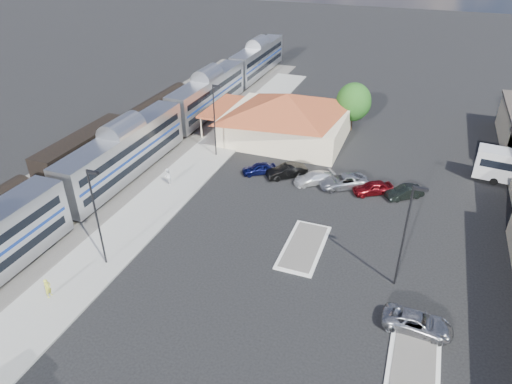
% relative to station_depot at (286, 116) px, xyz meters
% --- Properties ---
extents(ground, '(280.00, 280.00, 0.00)m').
position_rel_station_depot_xyz_m(ground, '(4.56, -24.00, -3.13)').
color(ground, black).
rests_on(ground, ground).
extents(railbed, '(16.00, 100.00, 0.12)m').
position_rel_station_depot_xyz_m(railbed, '(-16.44, -16.00, -3.07)').
color(railbed, '#4C4944').
rests_on(railbed, ground).
extents(platform, '(5.50, 92.00, 0.18)m').
position_rel_station_depot_xyz_m(platform, '(-7.44, -18.00, -3.04)').
color(platform, gray).
rests_on(platform, ground).
extents(passenger_train, '(3.00, 104.00, 5.55)m').
position_rel_station_depot_xyz_m(passenger_train, '(-13.44, -16.26, -0.26)').
color(passenger_train, silver).
rests_on(passenger_train, ground).
extents(freight_cars, '(2.80, 46.00, 4.00)m').
position_rel_station_depot_xyz_m(freight_cars, '(-19.44, -15.86, -1.21)').
color(freight_cars, black).
rests_on(freight_cars, ground).
extents(station_depot, '(18.35, 12.24, 6.20)m').
position_rel_station_depot_xyz_m(station_depot, '(0.00, 0.00, 0.00)').
color(station_depot, beige).
rests_on(station_depot, ground).
extents(traffic_island_south, '(3.30, 7.50, 0.21)m').
position_rel_station_depot_xyz_m(traffic_island_south, '(8.56, -22.00, -3.03)').
color(traffic_island_south, silver).
rests_on(traffic_island_south, ground).
extents(traffic_island_north, '(3.30, 7.50, 0.21)m').
position_rel_station_depot_xyz_m(traffic_island_north, '(18.56, -32.00, -3.03)').
color(traffic_island_north, silver).
rests_on(traffic_island_north, ground).
extents(lamp_plat_s, '(1.08, 0.25, 9.00)m').
position_rel_station_depot_xyz_m(lamp_plat_s, '(-6.34, -30.00, 2.21)').
color(lamp_plat_s, black).
rests_on(lamp_plat_s, ground).
extents(lamp_plat_n, '(1.08, 0.25, 9.00)m').
position_rel_station_depot_xyz_m(lamp_plat_n, '(-6.34, -8.00, 2.21)').
color(lamp_plat_n, black).
rests_on(lamp_plat_n, ground).
extents(lamp_lot, '(1.08, 0.25, 9.00)m').
position_rel_station_depot_xyz_m(lamp_lot, '(16.66, -24.00, 2.21)').
color(lamp_lot, black).
rests_on(lamp_lot, ground).
extents(tree_depot, '(4.71, 4.71, 6.63)m').
position_rel_station_depot_xyz_m(tree_depot, '(7.56, 6.00, 0.89)').
color(tree_depot, '#382314').
rests_on(tree_depot, ground).
extents(suv, '(4.94, 2.47, 1.34)m').
position_rel_station_depot_xyz_m(suv, '(18.50, -28.36, -2.46)').
color(suv, gray).
rests_on(suv, ground).
extents(person_a, '(0.42, 0.61, 1.65)m').
position_rel_station_depot_xyz_m(person_a, '(-7.98, -34.89, -2.13)').
color(person_a, gold).
rests_on(person_a, platform).
extents(person_b, '(0.97, 1.09, 1.85)m').
position_rel_station_depot_xyz_m(person_b, '(-8.26, -16.48, -2.03)').
color(person_b, white).
rests_on(person_b, platform).
extents(parked_car_a, '(4.10, 3.40, 1.32)m').
position_rel_station_depot_xyz_m(parked_car_a, '(0.08, -10.44, -2.47)').
color(parked_car_a, '#0E1247').
rests_on(parked_car_a, ground).
extents(parked_car_b, '(4.65, 4.03, 1.52)m').
position_rel_station_depot_xyz_m(parked_car_b, '(3.28, -10.14, -2.37)').
color(parked_car_b, black).
rests_on(parked_car_b, ground).
extents(parked_car_c, '(4.72, 4.19, 1.31)m').
position_rel_station_depot_xyz_m(parked_car_c, '(6.48, -10.44, -2.47)').
color(parked_car_c, silver).
rests_on(parked_car_c, ground).
extents(parked_car_d, '(5.80, 4.87, 1.47)m').
position_rel_station_depot_xyz_m(parked_car_d, '(9.68, -10.14, -2.39)').
color(parked_car_d, gray).
rests_on(parked_car_d, ground).
extents(parked_car_e, '(4.46, 3.60, 1.43)m').
position_rel_station_depot_xyz_m(parked_car_e, '(12.88, -10.44, -2.42)').
color(parked_car_e, maroon).
rests_on(parked_car_e, ground).
extents(parked_car_f, '(4.03, 3.55, 1.32)m').
position_rel_station_depot_xyz_m(parked_car_f, '(16.08, -10.14, -2.47)').
color(parked_car_f, black).
rests_on(parked_car_f, ground).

